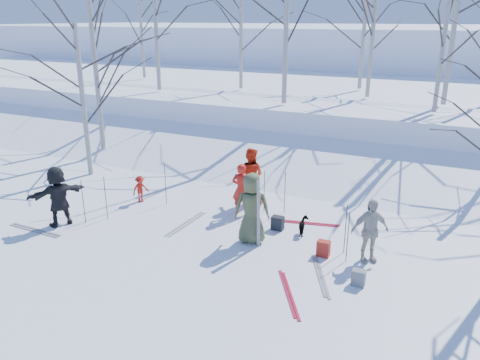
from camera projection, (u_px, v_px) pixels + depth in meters
The scene contains 38 objects.
ground at pixel (216, 241), 12.72m from camera, with size 120.00×120.00×0.00m, color white.
snow_ramp at pixel (299, 166), 18.64m from camera, with size 70.00×9.50×1.40m, color white.
snow_plateau at pixel (356, 105), 26.88m from camera, with size 70.00×18.00×2.20m, color white.
far_hill at pixel (405, 59), 44.44m from camera, with size 90.00×30.00×6.00m, color white.
skier_olive_center at pixel (252, 208), 12.40m from camera, with size 0.95×0.62×1.95m, color #454C2D.
skier_red_north at pixel (241, 189), 14.24m from camera, with size 0.59×0.39×1.63m, color red.
skier_redor_behind at pixel (250, 176), 15.11m from camera, with size 0.90×0.70×1.85m, color red.
skier_red_seated at pixel (140, 189), 15.32m from camera, with size 0.57×0.33×0.89m, color red.
skier_cream_east at pixel (370, 231), 11.46m from camera, with size 0.96×0.40×1.64m, color beige.
skier_grey_west at pixel (58, 196), 13.47m from camera, with size 1.65×0.53×1.78m, color black.
dog at pixel (304, 227), 13.04m from camera, with size 0.27×0.59×0.50m, color black.
upright_ski_left at pixel (258, 214), 12.09m from camera, with size 0.07×0.02×1.90m, color silver.
upright_ski_right at pixel (258, 215), 12.06m from camera, with size 0.07×0.02×1.90m, color silver.
ski_pair_a at pixel (289, 294), 10.30m from camera, with size 1.14×1.74×0.02m, color maroon, non-canonical shape.
ski_pair_b at pixel (186, 224), 13.78m from camera, with size 0.28×1.91×0.02m, color silver, non-canonical shape.
ski_pair_c at pixel (35, 230), 13.37m from camera, with size 1.90×0.24×0.02m, color silver, non-canonical shape.
ski_pair_d at pixel (320, 276), 11.02m from camera, with size 1.00×1.80×0.02m, color silver, non-canonical shape.
ski_pair_e at pixel (307, 223), 13.83m from camera, with size 1.90×0.61×0.02m, color maroon, non-canonical shape.
ski_pole_a at pixel (285, 193), 14.36m from camera, with size 0.02×0.02×1.34m, color black.
ski_pole_b at pixel (166, 184), 15.07m from camera, with size 0.02×0.02×1.34m, color black.
ski_pole_c at pixel (264, 192), 14.46m from camera, with size 0.02×0.02×1.34m, color black.
ski_pole_d at pixel (106, 198), 13.95m from camera, with size 0.02×0.02×1.34m, color black.
ski_pole_e at pixel (348, 237), 11.47m from camera, with size 0.02×0.02×1.34m, color black.
ski_pole_f at pixel (345, 229), 11.90m from camera, with size 0.02×0.02×1.34m, color black.
ski_pole_g at pixel (83, 202), 13.65m from camera, with size 0.02×0.02×1.34m, color black.
backpack_red at pixel (323, 249), 11.88m from camera, with size 0.32×0.22×0.42m, color maroon.
backpack_grey at pixel (359, 278), 10.58m from camera, with size 0.30×0.20×0.38m, color slate.
backpack_dark at pixel (278, 223), 13.37m from camera, with size 0.34×0.24×0.40m, color black.
birch_plateau_a at pixel (443, 44), 17.79m from camera, with size 4.27×4.27×5.24m, color silver, non-canonical shape.
birch_plateau_b at pixel (155, 18), 23.18m from camera, with size 5.58×5.58×7.12m, color silver, non-canonical shape.
birch_plateau_d at pixel (241, 35), 23.97m from camera, with size 4.41×4.41×5.44m, color silver, non-canonical shape.
birch_plateau_g at pixel (286, 21), 19.50m from camera, with size 5.41×5.41×6.87m, color silver, non-canonical shape.
birch_plateau_h at pixel (456, 14), 19.06m from camera, with size 5.77×5.77×7.38m, color silver, non-canonical shape.
birch_plateau_i at pixel (373, 30), 21.21m from camera, with size 4.81×4.81×6.01m, color silver, non-canonical shape.
birch_plateau_j at pixel (142, 32), 28.44m from camera, with size 4.38×4.38×5.41m, color silver, non-canonical shape.
birch_plateau_k at pixel (364, 32), 23.83m from camera, with size 4.63×4.63×5.76m, color silver, non-canonical shape.
birch_edge_a at pixel (83, 102), 17.27m from camera, with size 4.51×4.51×5.59m, color silver, non-canonical shape.
birch_edge_d at pixel (97, 81), 19.52m from camera, with size 5.16×5.16×6.51m, color silver, non-canonical shape.
Camera 1 is at (5.53, -10.06, 5.77)m, focal length 35.00 mm.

